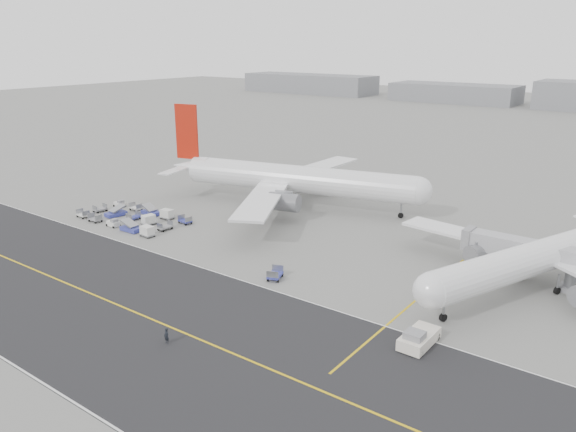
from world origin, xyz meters
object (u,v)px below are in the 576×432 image
Objects in this scene: jet_bridge at (520,251)px; pushback_tug at (419,338)px; airliner_a at (292,179)px; airliner_b at (542,256)px; ground_crew_a at (167,336)px.

pushback_tug is at bearing -98.08° from jet_bridge.
airliner_a is at bearing 141.17° from pushback_tug.
airliner_a is 54.21m from airliner_b.
pushback_tug reaches higher than ground_crew_a.
pushback_tug is at bearing -84.18° from airliner_b.
jet_bridge is (49.41, -11.57, -1.41)m from airliner_a.
ground_crew_a is (-27.42, -43.19, -3.45)m from jet_bridge.
jet_bridge reaches higher than pushback_tug.
jet_bridge is 51.27m from ground_crew_a.
airliner_b reaches higher than ground_crew_a.
airliner_b is 23.49× the size of ground_crew_a.
airliner_b is 2.72× the size of jet_bridge.
airliner_b is 3.51m from jet_bridge.
jet_bridge is 8.65× the size of ground_crew_a.
airliner_b reaches higher than pushback_tug.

